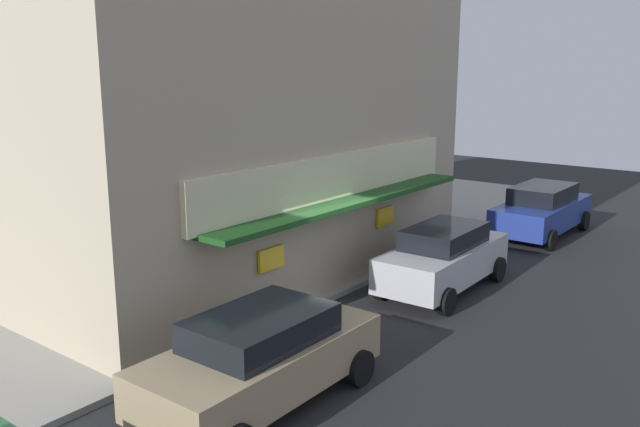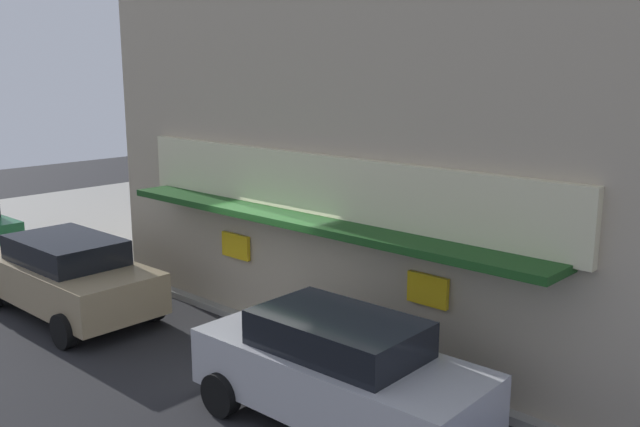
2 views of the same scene
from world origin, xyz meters
TOP-DOWN VIEW (x-y plane):
  - ground_plane at (0.00, 0.00)m, footprint 50.96×50.96m
  - sidewalk at (0.00, 5.18)m, footprint 33.97×10.37m
  - corner_building at (0.76, 5.01)m, footprint 12.19×10.49m
  - traffic_light at (-0.91, 0.90)m, footprint 0.32×0.58m
  - fire_hydrant at (5.32, 1.23)m, footprint 0.53×0.29m
  - trash_can at (3.06, 1.92)m, footprint 0.56×0.56m
  - pedestrian at (1.72, 1.40)m, footprint 0.47×0.44m
  - potted_plant_by_doorway at (4.37, 2.45)m, footprint 0.57×0.57m
  - potted_plant_by_window at (-2.34, 2.90)m, footprint 0.60×0.60m
  - parked_car_silver at (2.74, -1.68)m, footprint 4.28×1.97m
  - parked_car_tan at (-4.18, -2.00)m, footprint 4.39×2.09m

SIDE VIEW (x-z plane):
  - ground_plane at x=0.00m, z-range 0.00..0.00m
  - sidewalk at x=0.00m, z-range 0.00..0.13m
  - fire_hydrant at x=5.32m, z-range 0.12..0.97m
  - trash_can at x=3.06m, z-range 0.13..1.08m
  - potted_plant_by_doorway at x=4.37m, z-range 0.17..1.05m
  - potted_plant_by_window at x=-2.34m, z-range 0.17..1.06m
  - parked_car_tan at x=-4.18m, z-range 0.03..1.62m
  - parked_car_silver at x=2.74m, z-range 0.03..1.66m
  - pedestrian at x=1.72m, z-range 0.21..1.91m
  - traffic_light at x=-0.91m, z-range 0.88..6.28m
  - corner_building at x=0.76m, z-range 0.13..8.74m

